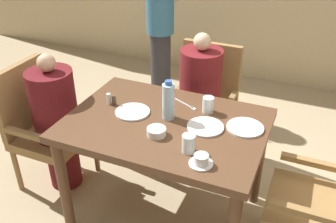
% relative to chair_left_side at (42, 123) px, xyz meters
% --- Properties ---
extents(ground_plane, '(16.00, 16.00, 0.00)m').
position_rel_chair_left_side_xyz_m(ground_plane, '(1.00, 0.00, -0.51)').
color(ground_plane, tan).
extents(dining_table, '(1.22, 0.87, 0.77)m').
position_rel_chair_left_side_xyz_m(dining_table, '(1.00, 0.00, 0.15)').
color(dining_table, brown).
rests_on(dining_table, ground_plane).
extents(chair_left_side, '(0.49, 0.49, 0.96)m').
position_rel_chair_left_side_xyz_m(chair_left_side, '(0.00, 0.00, 0.00)').
color(chair_left_side, olive).
rests_on(chair_left_side, ground_plane).
extents(diner_in_left_chair, '(0.32, 0.32, 1.08)m').
position_rel_chair_left_side_xyz_m(diner_in_left_chair, '(0.14, 0.00, 0.04)').
color(diner_in_left_chair, '#5B1419').
rests_on(diner_in_left_chair, ground_plane).
extents(chair_far_side, '(0.49, 0.49, 0.96)m').
position_rel_chair_left_side_xyz_m(chair_far_side, '(1.00, 0.82, 0.00)').
color(chair_far_side, olive).
rests_on(chair_far_side, ground_plane).
extents(diner_in_far_chair, '(0.32, 0.32, 1.13)m').
position_rel_chair_left_side_xyz_m(diner_in_far_chair, '(1.00, 0.67, 0.07)').
color(diner_in_far_chair, maroon).
rests_on(diner_in_far_chair, ground_plane).
extents(chair_right_side, '(0.49, 0.49, 0.96)m').
position_rel_chair_left_side_xyz_m(chair_right_side, '(2.00, 0.00, 0.00)').
color(chair_right_side, olive).
rests_on(chair_right_side, ground_plane).
extents(standing_host, '(0.27, 0.31, 1.62)m').
position_rel_chair_left_side_xyz_m(standing_host, '(0.28, 1.54, 0.36)').
color(standing_host, '#2D2D33').
rests_on(standing_host, ground_plane).
extents(plate_main_left, '(0.22, 0.22, 0.01)m').
position_rel_chair_left_side_xyz_m(plate_main_left, '(0.76, 0.02, 0.27)').
color(plate_main_left, white).
rests_on(plate_main_left, dining_table).
extents(plate_main_right, '(0.22, 0.22, 0.01)m').
position_rel_chair_left_side_xyz_m(plate_main_right, '(1.47, 0.12, 0.27)').
color(plate_main_right, white).
rests_on(plate_main_right, dining_table).
extents(plate_dessert_center, '(0.22, 0.22, 0.01)m').
position_rel_chair_left_side_xyz_m(plate_dessert_center, '(1.25, 0.03, 0.27)').
color(plate_dessert_center, white).
rests_on(plate_dessert_center, dining_table).
extents(teacup_with_saucer, '(0.13, 0.13, 0.06)m').
position_rel_chair_left_side_xyz_m(teacup_with_saucer, '(1.33, -0.31, 0.29)').
color(teacup_with_saucer, white).
rests_on(teacup_with_saucer, dining_table).
extents(bowl_small, '(0.11, 0.11, 0.05)m').
position_rel_chair_left_side_xyz_m(bowl_small, '(1.01, -0.15, 0.28)').
color(bowl_small, white).
rests_on(bowl_small, dining_table).
extents(water_bottle, '(0.08, 0.08, 0.26)m').
position_rel_chair_left_side_xyz_m(water_bottle, '(0.99, 0.05, 0.38)').
color(water_bottle, '#A3C6DB').
rests_on(water_bottle, dining_table).
extents(glass_tall_near, '(0.07, 0.07, 0.10)m').
position_rel_chair_left_side_xyz_m(glass_tall_near, '(1.20, 0.22, 0.31)').
color(glass_tall_near, silver).
rests_on(glass_tall_near, dining_table).
extents(glass_tall_mid, '(0.07, 0.07, 0.10)m').
position_rel_chair_left_side_xyz_m(glass_tall_mid, '(1.23, -0.23, 0.31)').
color(glass_tall_mid, silver).
rests_on(glass_tall_mid, dining_table).
extents(salt_shaker, '(0.03, 0.03, 0.08)m').
position_rel_chair_left_side_xyz_m(salt_shaker, '(0.57, 0.06, 0.30)').
color(salt_shaker, white).
rests_on(salt_shaker, dining_table).
extents(pepper_shaker, '(0.03, 0.03, 0.07)m').
position_rel_chair_left_side_xyz_m(pepper_shaker, '(0.61, 0.06, 0.30)').
color(pepper_shaker, '#4C3D2D').
rests_on(pepper_shaker, dining_table).
extents(fork_beside_plate, '(0.19, 0.10, 0.00)m').
position_rel_chair_left_side_xyz_m(fork_beside_plate, '(1.05, 0.24, 0.26)').
color(fork_beside_plate, silver).
rests_on(fork_beside_plate, dining_table).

